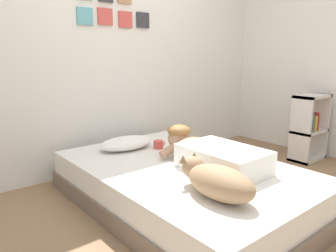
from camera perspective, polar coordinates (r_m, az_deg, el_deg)
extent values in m
plane|color=#8C6B4C|center=(2.58, 9.38, -14.98)|extent=(12.31, 12.31, 0.00)
cube|color=silver|center=(3.49, -9.58, 13.35)|extent=(4.15, 0.10, 2.50)
cube|color=#59A5B2|center=(3.30, -14.49, 18.29)|extent=(0.16, 0.02, 0.16)
cube|color=#CC4C47|center=(3.39, -11.05, 18.48)|extent=(0.16, 0.02, 0.16)
cube|color=#CC4C47|center=(3.51, -7.56, 18.17)|extent=(0.16, 0.02, 0.16)
cube|color=#333338|center=(3.63, -4.48, 18.17)|extent=(0.16, 0.02, 0.16)
cube|color=silver|center=(4.24, 27.18, 11.98)|extent=(0.10, 5.95, 2.50)
cube|color=#726051|center=(2.67, 2.66, -12.18)|extent=(1.36, 2.08, 0.14)
cube|color=white|center=(2.60, 2.70, -8.86)|extent=(1.32, 2.02, 0.19)
ellipsoid|color=white|center=(3.01, -7.40, -3.01)|extent=(0.52, 0.32, 0.11)
cube|color=white|center=(2.45, 9.69, -5.81)|extent=(0.42, 0.64, 0.18)
ellipsoid|color=tan|center=(2.67, 4.18, -3.71)|extent=(0.32, 0.20, 0.16)
sphere|color=tan|center=(2.77, 1.92, -2.22)|extent=(0.19, 0.19, 0.19)
ellipsoid|color=olive|center=(2.76, 1.93, -0.81)|extent=(0.20, 0.20, 0.10)
cylinder|color=tan|center=(2.71, 0.60, -4.07)|extent=(0.23, 0.07, 0.14)
cylinder|color=tan|center=(2.84, 3.69, -3.34)|extent=(0.23, 0.07, 0.14)
ellipsoid|color=#9E7A56|center=(1.99, 9.23, -9.88)|extent=(0.26, 0.48, 0.20)
sphere|color=#9E7A56|center=(2.16, 4.48, -7.32)|extent=(0.15, 0.15, 0.15)
cone|color=#7E6145|center=(2.10, 2.66, -5.83)|extent=(0.05, 0.05, 0.05)
cone|color=#7E6145|center=(2.17, 4.63, -5.29)|extent=(0.05, 0.05, 0.05)
cylinder|color=#D84C47|center=(3.01, -1.71, -3.29)|extent=(0.09, 0.09, 0.07)
torus|color=#D84C47|center=(3.04, -0.86, -3.11)|extent=(0.05, 0.01, 0.05)
cube|color=black|center=(2.42, 5.51, -8.11)|extent=(0.07, 0.14, 0.01)
cube|color=silver|center=(3.83, 22.33, -0.71)|extent=(0.03, 0.24, 0.75)
cube|color=silver|center=(4.20, 25.07, 0.13)|extent=(0.03, 0.24, 0.75)
cube|color=silver|center=(4.10, 23.33, -5.19)|extent=(0.45, 0.24, 0.03)
cube|color=silver|center=(4.02, 23.72, -0.79)|extent=(0.45, 0.24, 0.03)
cube|color=silver|center=(3.96, 24.21, 4.82)|extent=(0.45, 0.24, 0.03)
cube|color=#3866A5|center=(3.84, 22.64, 0.58)|extent=(0.03, 0.20, 0.21)
cube|color=#3F8C59|center=(3.87, 22.91, 0.53)|extent=(0.03, 0.18, 0.20)
cube|color=#3866A5|center=(3.91, 23.21, 0.77)|extent=(0.04, 0.15, 0.22)
cube|color=gold|center=(3.95, 23.49, 0.53)|extent=(0.04, 0.20, 0.17)
cube|color=#BF723F|center=(3.99, 23.74, 0.45)|extent=(0.03, 0.16, 0.15)
cube|color=#B23833|center=(4.02, 24.02, 0.89)|extent=(0.02, 0.18, 0.21)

